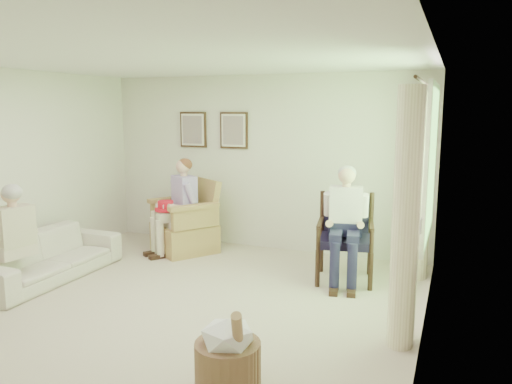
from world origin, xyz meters
TOP-DOWN VIEW (x-y plane):
  - floor at (0.00, 0.00)m, footprint 5.50×5.50m
  - back_wall at (0.00, 2.75)m, footprint 5.00×0.04m
  - right_wall at (2.50, 0.00)m, footprint 0.04×5.50m
  - ceiling at (0.00, 0.00)m, footprint 5.00×5.50m
  - window at (2.46, 1.20)m, footprint 0.13×2.50m
  - curtain_left at (2.33, 0.22)m, footprint 0.34×0.34m
  - curtain_right at (2.33, 2.18)m, footprint 0.34×0.34m
  - framed_print_left at (-1.15, 2.71)m, footprint 0.45×0.05m
  - framed_print_right at (-0.45, 2.71)m, footprint 0.45×0.05m
  - wicker_armchair at (-0.98, 2.12)m, footprint 0.84×0.83m
  - wood_armchair at (1.50, 1.80)m, footprint 0.67×0.63m
  - sofa at (-1.95, 0.38)m, footprint 1.96×0.77m
  - person_wicker at (-0.98, 1.98)m, footprint 0.40×0.63m
  - person_dark at (1.50, 1.62)m, footprint 0.40×0.63m
  - person_sofa at (-1.95, -0.15)m, footprint 0.42×0.63m
  - red_hat at (-1.13, 1.82)m, footprint 0.31×0.31m
  - hatbox at (1.22, -1.07)m, footprint 0.52×0.52m

SIDE VIEW (x-z plane):
  - floor at x=0.00m, z-range 0.00..0.00m
  - hatbox at x=1.22m, z-range -0.08..0.65m
  - sofa at x=-1.95m, z-range 0.00..0.57m
  - wicker_armchair at x=-0.98m, z-range -0.20..0.88m
  - wood_armchair at x=1.50m, z-range 0.05..1.09m
  - person_sofa at x=-1.95m, z-range 0.08..1.32m
  - red_hat at x=-1.13m, z-range 0.65..0.79m
  - person_wicker at x=-0.98m, z-range 0.12..1.48m
  - person_dark at x=1.50m, z-range 0.13..1.53m
  - curtain_left at x=2.33m, z-range 0.00..2.30m
  - curtain_right at x=2.33m, z-range 0.00..2.30m
  - back_wall at x=0.00m, z-range 0.00..2.60m
  - right_wall at x=2.50m, z-range 0.00..2.60m
  - window at x=2.46m, z-range 0.77..2.40m
  - framed_print_left at x=-1.15m, z-range 1.51..2.06m
  - framed_print_right at x=-0.45m, z-range 1.51..2.06m
  - ceiling at x=0.00m, z-range 2.59..2.61m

